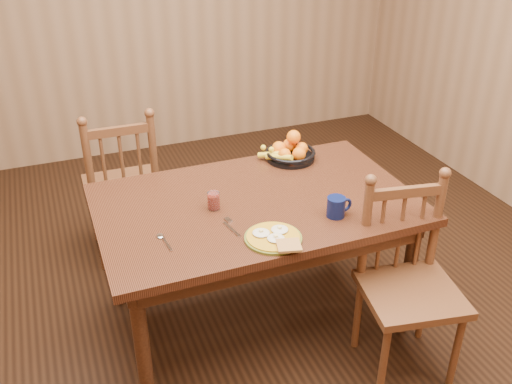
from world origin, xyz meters
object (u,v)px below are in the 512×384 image
object	(u,v)px
dining_table	(256,215)
breakfast_plate	(274,237)
chair_near	(408,284)
fruit_bowl	(290,152)
chair_far	(122,186)
coffee_mug	(337,207)

from	to	relation	value
dining_table	breakfast_plate	size ratio (longest dim) A/B	5.36
dining_table	chair_near	world-z (taller)	chair_near
breakfast_plate	fruit_bowl	distance (m)	0.85
chair_far	fruit_bowl	size ratio (longest dim) A/B	3.12
chair_near	coffee_mug	xyz separation A→B (m)	(-0.25, 0.30, 0.32)
chair_near	fruit_bowl	distance (m)	1.03
chair_near	breakfast_plate	bearing A→B (deg)	170.65
chair_far	fruit_bowl	distance (m)	1.09
coffee_mug	breakfast_plate	bearing A→B (deg)	-167.04
chair_near	fruit_bowl	xyz separation A→B (m)	(-0.20, 0.96, 0.32)
chair_far	coffee_mug	world-z (taller)	chair_far
chair_near	fruit_bowl	size ratio (longest dim) A/B	3.04
dining_table	chair_near	size ratio (longest dim) A/B	1.63
dining_table	coffee_mug	distance (m)	0.44
chair_far	dining_table	bearing A→B (deg)	122.59
coffee_mug	chair_near	bearing A→B (deg)	-50.39
chair_far	chair_near	distance (m)	1.84
chair_near	fruit_bowl	bearing A→B (deg)	111.80
fruit_bowl	chair_far	bearing A→B (deg)	150.64
chair_far	chair_near	bearing A→B (deg)	127.94
chair_far	fruit_bowl	xyz separation A→B (m)	(0.91, -0.51, 0.31)
dining_table	breakfast_plate	xyz separation A→B (m)	(-0.05, -0.36, 0.10)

